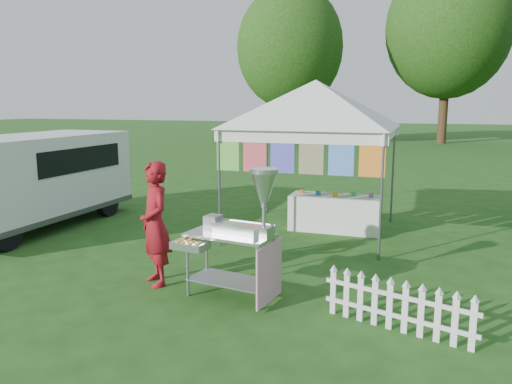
% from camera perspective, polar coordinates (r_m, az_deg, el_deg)
% --- Properties ---
extents(ground, '(120.00, 120.00, 0.00)m').
position_cam_1_polar(ground, '(6.91, 0.15, -11.65)').
color(ground, '#204714').
rests_on(ground, ground).
extents(canopy_main, '(4.24, 4.24, 3.45)m').
position_cam_1_polar(canopy_main, '(9.80, 6.85, 12.55)').
color(canopy_main, '#59595E').
rests_on(canopy_main, ground).
extents(tree_left, '(6.40, 6.40, 9.53)m').
position_cam_1_polar(tree_left, '(31.31, 3.91, 16.15)').
color(tree_left, '#392A15').
rests_on(tree_left, ground).
extents(tree_mid, '(7.60, 7.60, 11.52)m').
position_cam_1_polar(tree_mid, '(34.40, 21.15, 17.15)').
color(tree_mid, '#392A15').
rests_on(tree_mid, ground).
extents(donut_cart, '(1.36, 0.84, 1.76)m').
position_cam_1_polar(donut_cart, '(6.44, -1.63, -3.61)').
color(donut_cart, gray).
rests_on(donut_cart, ground).
extents(vendor, '(0.76, 0.75, 1.77)m').
position_cam_1_polar(vendor, '(7.19, -11.45, -3.59)').
color(vendor, maroon).
rests_on(vendor, ground).
extents(cargo_van, '(1.91, 4.62, 1.90)m').
position_cam_1_polar(cargo_van, '(11.31, -24.11, 1.45)').
color(cargo_van, silver).
rests_on(cargo_van, ground).
extents(picket_fence, '(1.72, 0.56, 0.56)m').
position_cam_1_polar(picket_fence, '(6.01, 15.84, -12.55)').
color(picket_fence, silver).
rests_on(picket_fence, ground).
extents(display_table, '(1.80, 0.70, 0.72)m').
position_cam_1_polar(display_table, '(10.25, 9.01, -2.39)').
color(display_table, white).
rests_on(display_table, ground).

